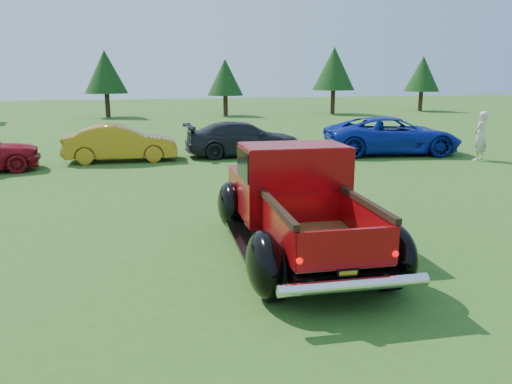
{
  "coord_description": "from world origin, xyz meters",
  "views": [
    {
      "loc": [
        -2.49,
        -9.22,
        3.17
      ],
      "look_at": [
        0.15,
        0.2,
        0.87
      ],
      "focal_mm": 35.0,
      "sensor_mm": 36.0,
      "label": 1
    }
  ],
  "objects_px": {
    "show_car_yellow": "(121,143)",
    "tree_far_east": "(422,74)",
    "show_car_blue": "(392,135)",
    "tree_mid_right": "(225,77)",
    "tree_east": "(334,69)",
    "pickup_truck": "(293,200)",
    "show_car_grey": "(243,139)",
    "spectator": "(480,136)",
    "tree_mid_left": "(105,72)"
  },
  "relations": [
    {
      "from": "tree_east",
      "to": "show_car_blue",
      "type": "relative_size",
      "value": 0.99
    },
    {
      "from": "tree_mid_right",
      "to": "show_car_blue",
      "type": "xyz_separation_m",
      "value": [
        2.38,
        -21.12,
        -2.21
      ]
    },
    {
      "from": "tree_mid_left",
      "to": "pickup_truck",
      "type": "bearing_deg",
      "value": -83.58
    },
    {
      "from": "tree_far_east",
      "to": "tree_mid_left",
      "type": "bearing_deg",
      "value": 178.94
    },
    {
      "from": "show_car_yellow",
      "to": "show_car_blue",
      "type": "height_order",
      "value": "show_car_blue"
    },
    {
      "from": "pickup_truck",
      "to": "show_car_grey",
      "type": "distance_m",
      "value": 11.04
    },
    {
      "from": "tree_mid_right",
      "to": "tree_east",
      "type": "height_order",
      "value": "tree_east"
    },
    {
      "from": "show_car_grey",
      "to": "spectator",
      "type": "height_order",
      "value": "spectator"
    },
    {
      "from": "tree_mid_left",
      "to": "tree_far_east",
      "type": "xyz_separation_m",
      "value": [
        27.0,
        -0.5,
        -0.14
      ]
    },
    {
      "from": "tree_far_east",
      "to": "show_car_yellow",
      "type": "height_order",
      "value": "tree_far_east"
    },
    {
      "from": "pickup_truck",
      "to": "show_car_blue",
      "type": "distance_m",
      "value": 12.44
    },
    {
      "from": "tree_east",
      "to": "show_car_blue",
      "type": "height_order",
      "value": "tree_east"
    },
    {
      "from": "tree_mid_left",
      "to": "pickup_truck",
      "type": "height_order",
      "value": "tree_mid_left"
    },
    {
      "from": "tree_mid_right",
      "to": "tree_far_east",
      "type": "relative_size",
      "value": 0.92
    },
    {
      "from": "show_car_yellow",
      "to": "tree_far_east",
      "type": "bearing_deg",
      "value": -48.9
    },
    {
      "from": "tree_east",
      "to": "spectator",
      "type": "xyz_separation_m",
      "value": [
        -4.28,
        -22.94,
        -2.73
      ]
    },
    {
      "from": "tree_mid_right",
      "to": "tree_far_east",
      "type": "distance_m",
      "value": 18.01
    },
    {
      "from": "tree_mid_right",
      "to": "show_car_blue",
      "type": "height_order",
      "value": "tree_mid_right"
    },
    {
      "from": "tree_mid_left",
      "to": "tree_mid_right",
      "type": "height_order",
      "value": "tree_mid_left"
    },
    {
      "from": "tree_mid_right",
      "to": "pickup_truck",
      "type": "relative_size",
      "value": 0.81
    },
    {
      "from": "tree_mid_left",
      "to": "spectator",
      "type": "distance_m",
      "value": 28.14
    },
    {
      "from": "tree_mid_left",
      "to": "tree_mid_right",
      "type": "distance_m",
      "value": 9.06
    },
    {
      "from": "tree_far_east",
      "to": "pickup_truck",
      "type": "distance_m",
      "value": 39.16
    },
    {
      "from": "show_car_grey",
      "to": "spectator",
      "type": "xyz_separation_m",
      "value": [
        8.32,
        -3.52,
        0.25
      ]
    },
    {
      "from": "spectator",
      "to": "show_car_grey",
      "type": "bearing_deg",
      "value": -48.3
    },
    {
      "from": "tree_mid_right",
      "to": "spectator",
      "type": "bearing_deg",
      "value": -78.61
    },
    {
      "from": "show_car_blue",
      "to": "tree_mid_right",
      "type": "bearing_deg",
      "value": 17.57
    },
    {
      "from": "show_car_blue",
      "to": "spectator",
      "type": "xyz_separation_m",
      "value": [
        2.34,
        -2.33,
        0.17
      ]
    },
    {
      "from": "pickup_truck",
      "to": "show_car_blue",
      "type": "bearing_deg",
      "value": 55.56
    },
    {
      "from": "tree_east",
      "to": "show_car_blue",
      "type": "xyz_separation_m",
      "value": [
        -6.62,
        -20.62,
        -2.9
      ]
    },
    {
      "from": "spectator",
      "to": "show_car_blue",
      "type": "bearing_deg",
      "value": -70.18
    },
    {
      "from": "pickup_truck",
      "to": "show_car_grey",
      "type": "xyz_separation_m",
      "value": [
        1.82,
        10.88,
        -0.25
      ]
    },
    {
      "from": "tree_mid_left",
      "to": "show_car_blue",
      "type": "xyz_separation_m",
      "value": [
        11.38,
        -22.12,
        -2.62
      ]
    },
    {
      "from": "tree_mid_left",
      "to": "tree_far_east",
      "type": "relative_size",
      "value": 1.04
    },
    {
      "from": "spectator",
      "to": "tree_east",
      "type": "bearing_deg",
      "value": -125.92
    },
    {
      "from": "tree_far_east",
      "to": "spectator",
      "type": "distance_m",
      "value": 27.48
    },
    {
      "from": "pickup_truck",
      "to": "show_car_blue",
      "type": "height_order",
      "value": "pickup_truck"
    },
    {
      "from": "show_car_grey",
      "to": "spectator",
      "type": "distance_m",
      "value": 9.04
    },
    {
      "from": "tree_mid_right",
      "to": "tree_east",
      "type": "relative_size",
      "value": 0.81
    },
    {
      "from": "show_car_grey",
      "to": "show_car_blue",
      "type": "height_order",
      "value": "show_car_blue"
    },
    {
      "from": "spectator",
      "to": "tree_mid_left",
      "type": "bearing_deg",
      "value": -86.05
    },
    {
      "from": "pickup_truck",
      "to": "spectator",
      "type": "bearing_deg",
      "value": 40.36
    },
    {
      "from": "show_car_yellow",
      "to": "pickup_truck",
      "type": "bearing_deg",
      "value": -161.62
    },
    {
      "from": "show_car_blue",
      "to": "pickup_truck",
      "type": "bearing_deg",
      "value": 152.3
    },
    {
      "from": "show_car_grey",
      "to": "spectator",
      "type": "relative_size",
      "value": 2.51
    },
    {
      "from": "tree_mid_left",
      "to": "tree_far_east",
      "type": "height_order",
      "value": "tree_mid_left"
    },
    {
      "from": "tree_mid_right",
      "to": "pickup_truck",
      "type": "distance_m",
      "value": 31.34
    },
    {
      "from": "tree_east",
      "to": "pickup_truck",
      "type": "distance_m",
      "value": 33.67
    },
    {
      "from": "tree_east",
      "to": "show_car_blue",
      "type": "distance_m",
      "value": 21.85
    },
    {
      "from": "tree_mid_left",
      "to": "tree_mid_right",
      "type": "xyz_separation_m",
      "value": [
        9.0,
        -1.0,
        -0.41
      ]
    }
  ]
}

